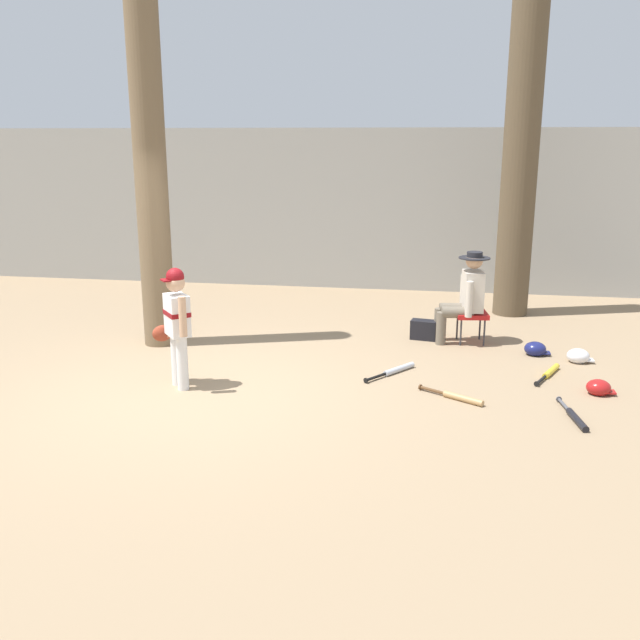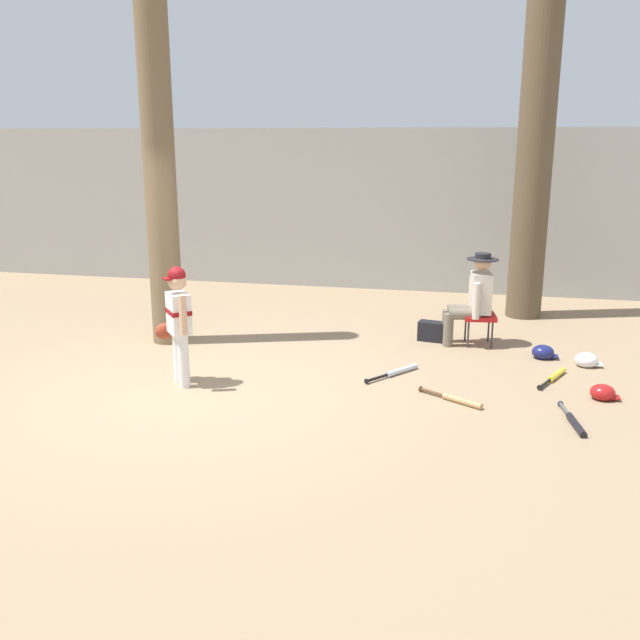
# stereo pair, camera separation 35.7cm
# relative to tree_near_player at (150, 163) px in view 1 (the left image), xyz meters

# --- Properties ---
(ground_plane) EXTENTS (60.00, 60.00, 0.00)m
(ground_plane) POSITION_rel_tree_near_player_xyz_m (1.06, -1.73, -2.30)
(ground_plane) COLOR #937A5B
(concrete_back_wall) EXTENTS (18.00, 0.36, 2.77)m
(concrete_back_wall) POSITION_rel_tree_near_player_xyz_m (1.06, 4.01, -0.92)
(concrete_back_wall) COLOR #9E9E99
(concrete_back_wall) RESTS_ON ground
(tree_near_player) EXTENTS (0.58, 0.58, 5.18)m
(tree_near_player) POSITION_rel_tree_near_player_xyz_m (0.00, 0.00, 0.00)
(tree_near_player) COLOR brown
(tree_near_player) RESTS_ON ground
(tree_behind_spectator) EXTENTS (0.70, 0.70, 4.82)m
(tree_behind_spectator) POSITION_rel_tree_near_player_xyz_m (4.66, 2.41, -0.22)
(tree_behind_spectator) COLOR brown
(tree_behind_spectator) RESTS_ON ground
(young_ballplayer) EXTENTS (0.54, 0.49, 1.31)m
(young_ballplayer) POSITION_rel_tree_near_player_xyz_m (0.83, -1.53, -1.56)
(young_ballplayer) COLOR white
(young_ballplayer) RESTS_ON ground
(folding_stool) EXTENTS (0.45, 0.45, 0.41)m
(folding_stool) POSITION_rel_tree_near_player_xyz_m (4.00, 0.71, -1.94)
(folding_stool) COLOR red
(folding_stool) RESTS_ON ground
(seated_spectator) EXTENTS (0.67, 0.54, 1.20)m
(seated_spectator) POSITION_rel_tree_near_player_xyz_m (3.90, 0.69, -1.66)
(seated_spectator) COLOR #6B6051
(seated_spectator) RESTS_ON ground
(handbag_beside_stool) EXTENTS (0.37, 0.24, 0.26)m
(handbag_beside_stool) POSITION_rel_tree_near_player_xyz_m (3.39, 0.75, -2.17)
(handbag_beside_stool) COLOR black
(handbag_beside_stool) RESTS_ON ground
(bat_black_composite) EXTENTS (0.18, 0.78, 0.07)m
(bat_black_composite) POSITION_rel_tree_near_player_xyz_m (4.89, -1.81, -2.27)
(bat_black_composite) COLOR black
(bat_black_composite) RESTS_ON ground
(bat_yellow_trainer) EXTENTS (0.37, 0.71, 0.07)m
(bat_yellow_trainer) POSITION_rel_tree_near_player_xyz_m (4.84, -0.49, -2.27)
(bat_yellow_trainer) COLOR yellow
(bat_yellow_trainer) RESTS_ON ground
(bat_aluminum_silver) EXTENTS (0.54, 0.69, 0.07)m
(bat_aluminum_silver) POSITION_rel_tree_near_player_xyz_m (3.11, -0.70, -2.27)
(bat_aluminum_silver) COLOR #B7BCC6
(bat_aluminum_silver) RESTS_ON ground
(bat_wood_tan) EXTENTS (0.67, 0.44, 0.07)m
(bat_wood_tan) POSITION_rel_tree_near_player_xyz_m (3.80, -1.45, -2.27)
(bat_wood_tan) COLOR tan
(bat_wood_tan) RESTS_ON ground
(batting_helmet_navy) EXTENTS (0.31, 0.24, 0.18)m
(batting_helmet_navy) POSITION_rel_tree_near_player_xyz_m (4.77, 0.28, -2.22)
(batting_helmet_navy) COLOR navy
(batting_helmet_navy) RESTS_ON ground
(batting_helmet_red) EXTENTS (0.30, 0.23, 0.17)m
(batting_helmet_red) POSITION_rel_tree_near_player_xyz_m (5.26, -1.03, -2.23)
(batting_helmet_red) COLOR #A81919
(batting_helmet_red) RESTS_ON ground
(batting_helmet_white) EXTENTS (0.31, 0.24, 0.18)m
(batting_helmet_white) POSITION_rel_tree_near_player_xyz_m (5.25, 0.06, -2.23)
(batting_helmet_white) COLOR silver
(batting_helmet_white) RESTS_ON ground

